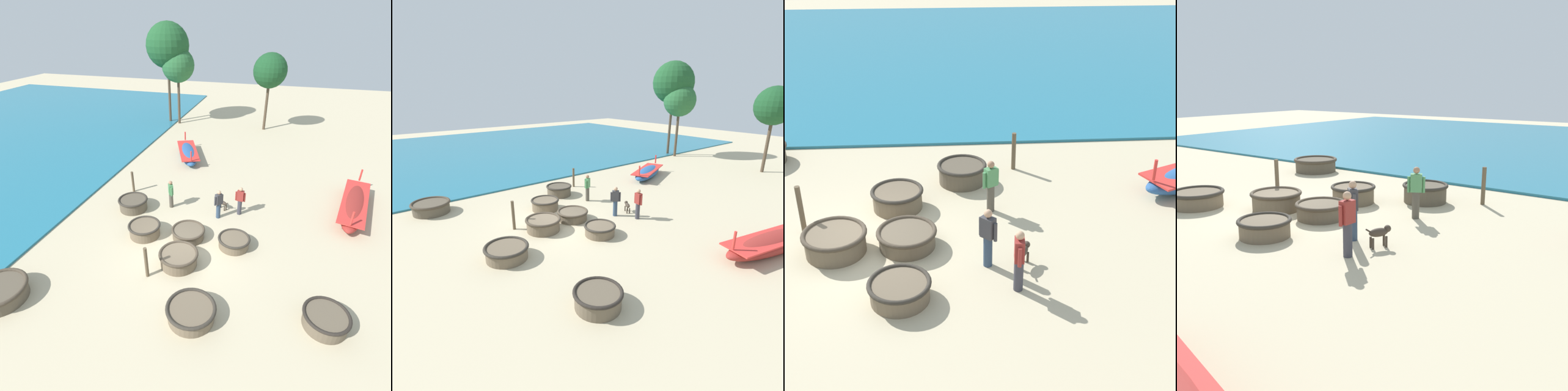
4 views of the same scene
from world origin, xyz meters
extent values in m
plane|color=#C6B793|center=(0.00, 0.00, 0.00)|extent=(80.00, 80.00, 0.00)
cube|color=teal|center=(-20.49, 4.00, 0.05)|extent=(28.00, 52.00, 0.10)
cylinder|color=brown|center=(0.16, -0.78, 0.27)|extent=(1.52, 1.52, 0.55)
torus|color=#42382B|center=(0.16, -0.78, 0.55)|extent=(1.64, 1.64, 0.12)
cylinder|color=brown|center=(2.16, 0.96, 0.22)|extent=(1.33, 1.33, 0.45)
torus|color=#332D26|center=(2.16, 0.96, 0.45)|extent=(1.44, 1.44, 0.11)
cylinder|color=brown|center=(-3.52, 2.57, 0.29)|extent=(1.44, 1.44, 0.58)
torus|color=#332D26|center=(-3.52, 2.57, 0.58)|extent=(1.56, 1.56, 0.12)
cylinder|color=brown|center=(-2.00, 0.64, 0.27)|extent=(1.41, 1.41, 0.55)
torus|color=#332D26|center=(-2.00, 0.64, 0.55)|extent=(1.52, 1.52, 0.11)
cylinder|color=brown|center=(0.02, 1.02, 0.22)|extent=(1.44, 1.44, 0.44)
torus|color=#42382B|center=(0.02, 1.02, 0.44)|extent=(1.56, 1.56, 0.12)
cylinder|color=red|center=(-2.00, 8.13, 0.98)|extent=(0.10, 0.10, 0.64)
cylinder|color=#4C473D|center=(-1.65, 3.31, 0.41)|extent=(0.22, 0.22, 0.82)
cube|color=#4C8E56|center=(-1.65, 3.31, 1.09)|extent=(0.36, 0.40, 0.54)
sphere|color=#A37556|center=(-1.65, 3.31, 1.47)|extent=(0.20, 0.20, 0.20)
cylinder|color=#4C8E56|center=(-1.54, 3.12, 1.04)|extent=(0.09, 0.09, 0.48)
cylinder|color=#4C8E56|center=(-1.76, 3.50, 1.04)|extent=(0.09, 0.09, 0.48)
cylinder|color=#383842|center=(1.97, 3.64, 0.41)|extent=(0.22, 0.22, 0.82)
cube|color=maroon|center=(1.97, 3.64, 1.09)|extent=(0.36, 0.25, 0.54)
sphere|color=tan|center=(1.97, 3.64, 1.47)|extent=(0.20, 0.20, 0.20)
cylinder|color=maroon|center=(1.76, 3.66, 1.04)|extent=(0.09, 0.09, 0.48)
cylinder|color=maroon|center=(2.19, 3.62, 1.04)|extent=(0.09, 0.09, 0.48)
cylinder|color=#2D425B|center=(0.99, 3.02, 0.41)|extent=(0.22, 0.22, 0.82)
cube|color=#3D3D42|center=(0.99, 3.02, 1.09)|extent=(0.39, 0.40, 0.54)
sphere|color=tan|center=(0.99, 3.02, 1.47)|extent=(0.20, 0.20, 0.20)
cylinder|color=#3D3D42|center=(0.84, 2.86, 1.04)|extent=(0.09, 0.09, 0.48)
cylinder|color=#3D3D42|center=(1.14, 3.19, 1.04)|extent=(0.09, 0.09, 0.48)
ellipsoid|color=#3D3328|center=(1.05, 3.87, 0.39)|extent=(0.55, 0.43, 0.22)
sphere|color=#3D3328|center=(0.84, 3.99, 0.46)|extent=(0.18, 0.18, 0.18)
cylinder|color=#3D3328|center=(1.27, 3.75, 0.45)|extent=(0.20, 0.13, 0.16)
cylinder|color=#3D3328|center=(0.86, 3.89, 0.14)|extent=(0.06, 0.06, 0.28)
cylinder|color=#3D3328|center=(0.93, 4.02, 0.14)|extent=(0.06, 0.06, 0.28)
cylinder|color=#3D3328|center=(1.18, 3.72, 0.14)|extent=(0.06, 0.06, 0.28)
cylinder|color=#3D3328|center=(1.25, 3.84, 0.14)|extent=(0.06, 0.06, 0.28)
cylinder|color=brown|center=(-4.37, 4.30, 0.64)|extent=(0.14, 0.14, 1.27)
cylinder|color=brown|center=(-0.80, -1.77, 0.70)|extent=(0.14, 0.14, 1.41)
camera|label=1|loc=(3.49, -9.73, 8.86)|focal=28.00mm
camera|label=2|loc=(11.47, -7.23, 6.24)|focal=28.00mm
camera|label=3|loc=(11.86, 2.11, 7.90)|focal=50.00mm
camera|label=4|loc=(9.77, 10.05, 3.96)|focal=42.00mm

